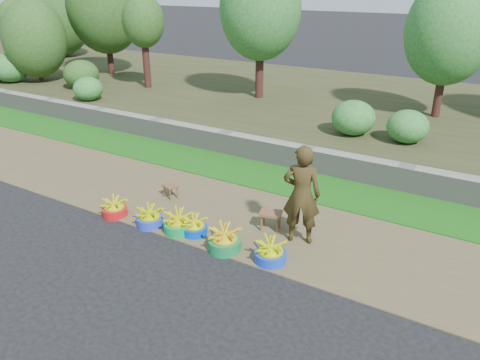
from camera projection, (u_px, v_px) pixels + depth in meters
The scene contains 15 objects.
ground_plane at pixel (203, 250), 7.63m from camera, with size 120.00×120.00×0.00m, color black.
dirt_shoulder at pixel (243, 219), 8.61m from camera, with size 80.00×2.50×0.02m, color brown.
grass_verge at pixel (290, 181), 10.17m from camera, with size 80.00×1.50×0.04m, color #1A5E13.
retaining_wall at pixel (306, 159), 10.74m from camera, with size 80.00×0.35×0.55m, color gray.
earth_bank at pixel (370, 112), 14.60m from camera, with size 80.00×10.00×0.50m, color #38391E.
vegetation at pixel (305, 29), 14.30m from camera, with size 35.22×7.78×4.46m.
basin_a at pixel (114, 208), 8.67m from camera, with size 0.46×0.46×0.35m.
basin_b at pixel (150, 218), 8.32m from camera, with size 0.48×0.48×0.36m.
basin_c at pixel (178, 223), 8.10m from camera, with size 0.52×0.52×0.39m.
basin_d at pixel (194, 227), 8.04m from camera, with size 0.44×0.44×0.33m.
basin_e at pixel (224, 240), 7.57m from camera, with size 0.54×0.54×0.40m.
basin_f at pixel (270, 253), 7.24m from camera, with size 0.50×0.50×0.37m.
stool_left at pixel (171, 188), 9.35m from camera, with size 0.36×0.32×0.26m.
stool_right at pixel (271, 216), 8.13m from camera, with size 0.44×0.38×0.33m.
vendor_woman at pixel (302, 195), 7.55m from camera, with size 0.62×0.40×1.69m, color black.
Camera 1 is at (3.92, -5.29, 4.07)m, focal length 35.00 mm.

